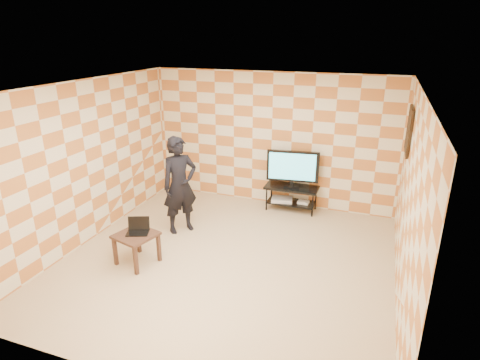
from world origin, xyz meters
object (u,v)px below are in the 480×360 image
tv (293,167)px  tv_stand (291,193)px  side_table (136,239)px  person (180,185)px

tv → tv_stand: bearing=82.6°
tv → side_table: size_ratio=1.48×
tv_stand → tv: (-0.00, -0.00, 0.54)m
tv → side_table: (-1.80, -2.77, -0.50)m
tv_stand → person: 2.33m
tv_stand → tv: tv is taller
tv_stand → side_table: same height
person → side_table: bearing=-146.8°
tv_stand → tv: bearing=-97.4°
tv_stand → person: person is taller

